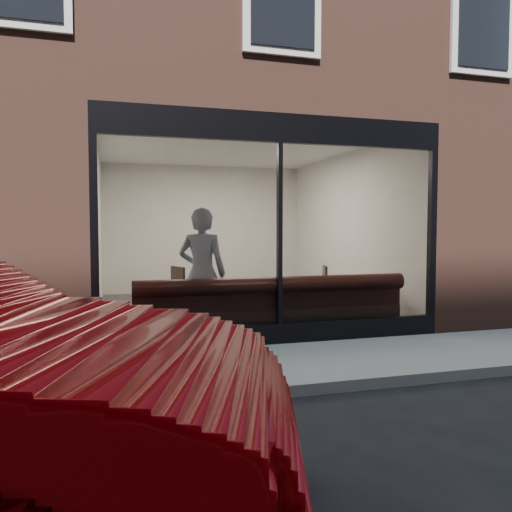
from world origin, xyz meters
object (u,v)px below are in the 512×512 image
object	(u,v)px
banquette	(271,323)
cafe_table_left	(197,283)
person	(202,273)
cafe_table_right	(362,281)
cafe_chair_left	(168,307)
cafe_chair_right	(314,305)

from	to	relation	value
banquette	cafe_table_left	distance (m)	1.48
person	cafe_table_right	world-z (taller)	person
person	cafe_chair_left	size ratio (longest dim) A/B	4.26
person	cafe_table_right	bearing A→B (deg)	-147.95
cafe_chair_left	cafe_chair_right	distance (m)	2.60
cafe_table_right	cafe_chair_left	size ratio (longest dim) A/B	1.46
cafe_table_left	cafe_chair_right	size ratio (longest dim) A/B	1.57
cafe_chair_left	cafe_table_left	bearing A→B (deg)	95.18
banquette	cafe_chair_left	world-z (taller)	banquette
cafe_chair_right	cafe_table_right	bearing A→B (deg)	144.67
cafe_table_left	cafe_chair_right	xyz separation A→B (m)	(2.18, 0.30, -0.50)
banquette	cafe_table_right	world-z (taller)	cafe_table_right
cafe_chair_right	cafe_chair_left	bearing A→B (deg)	5.58
banquette	cafe_chair_right	distance (m)	1.82
cafe_chair_left	cafe_chair_right	size ratio (longest dim) A/B	1.23
cafe_table_right	cafe_chair_left	xyz separation A→B (m)	(-3.14, 1.17, -0.50)
banquette	cafe_table_left	size ratio (longest dim) A/B	6.91
person	cafe_table_right	xyz separation A→B (m)	(2.80, 0.36, -0.22)
banquette	cafe_table_left	world-z (taller)	cafe_table_left
cafe_table_left	cafe_chair_left	xyz separation A→B (m)	(-0.38, 0.76, -0.50)
cafe_table_left	cafe_table_right	world-z (taller)	cafe_table_right
cafe_table_left	cafe_chair_left	world-z (taller)	cafe_table_left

